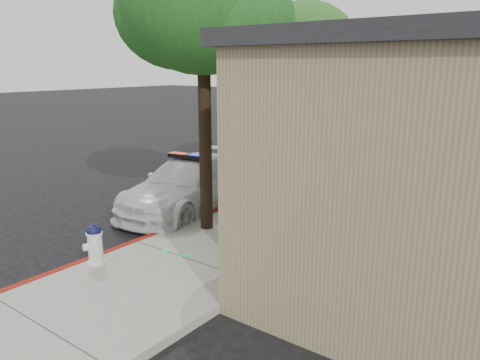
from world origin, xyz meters
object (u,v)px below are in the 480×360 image
Objects in this scene: police_car at (189,184)px; street_tree_mid at (306,50)px; street_tree_far at (403,57)px; fire_hydrant at (95,244)px; street_tree_near at (203,9)px.

street_tree_mid is (1.62, 3.15, 3.49)m from police_car.
street_tree_mid reaches higher than street_tree_far.
street_tree_far is at bearing 87.41° from street_tree_mid.
street_tree_far is at bearing 110.34° from fire_hydrant.
police_car is 0.96× the size of street_tree_far.
police_car is 11.01m from street_tree_far.
street_tree_near reaches higher than street_tree_far.
street_tree_far reaches higher than fire_hydrant.
fire_hydrant is 7.95m from street_tree_mid.
street_tree_far is (1.94, 10.29, 3.39)m from police_car.
street_tree_far is at bearing 88.33° from street_tree_near.
police_car reaches higher than fire_hydrant.
street_tree_near is 11.48m from street_tree_far.
police_car is at bearing -117.22° from street_tree_mid.
fire_hydrant is 5.15m from street_tree_near.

